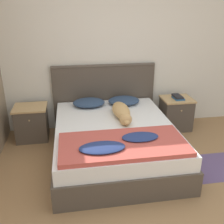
% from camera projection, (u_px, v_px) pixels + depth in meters
% --- Properties ---
extents(ground_plane, '(16.00, 16.00, 0.00)m').
position_uv_depth(ground_plane, '(139.00, 207.00, 2.80)').
color(ground_plane, '#997047').
extents(wall_back, '(9.00, 0.06, 2.55)m').
position_uv_depth(wall_back, '(109.00, 52.00, 4.26)').
color(wall_back, silver).
rests_on(wall_back, ground_plane).
extents(bed, '(1.63, 2.00, 0.50)m').
position_uv_depth(bed, '(114.00, 141.00, 3.64)').
color(bed, '#4C4238').
rests_on(bed, ground_plane).
extents(headboard, '(1.71, 0.06, 1.10)m').
position_uv_depth(headboard, '(104.00, 95.00, 4.45)').
color(headboard, '#4C4238').
rests_on(headboard, ground_plane).
extents(nightstand_left, '(0.50, 0.44, 0.55)m').
position_uv_depth(nightstand_left, '(32.00, 123.00, 4.13)').
color(nightstand_left, '#4C4238').
rests_on(nightstand_left, ground_plane).
extents(nightstand_right, '(0.50, 0.44, 0.55)m').
position_uv_depth(nightstand_right, '(176.00, 113.00, 4.48)').
color(nightstand_right, '#4C4238').
rests_on(nightstand_right, ground_plane).
extents(pillow_left, '(0.51, 0.39, 0.11)m').
position_uv_depth(pillow_left, '(89.00, 103.00, 4.17)').
color(pillow_left, navy).
rests_on(pillow_left, bed).
extents(pillow_right, '(0.51, 0.39, 0.11)m').
position_uv_depth(pillow_right, '(124.00, 101.00, 4.25)').
color(pillow_right, navy).
rests_on(pillow_right, bed).
extents(quilt, '(1.46, 0.71, 0.09)m').
position_uv_depth(quilt, '(122.00, 144.00, 2.98)').
color(quilt, '#BC4C42').
rests_on(quilt, bed).
extents(dog, '(0.24, 0.81, 0.18)m').
position_uv_depth(dog, '(122.00, 112.00, 3.74)').
color(dog, tan).
rests_on(dog, bed).
extents(book_stack, '(0.16, 0.24, 0.06)m').
position_uv_depth(book_stack, '(178.00, 97.00, 4.34)').
color(book_stack, '#285689').
rests_on(book_stack, nightstand_right).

